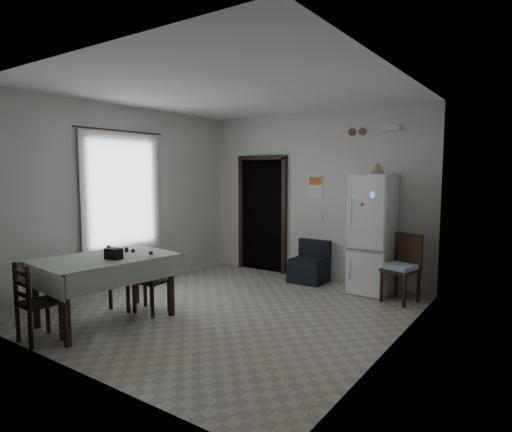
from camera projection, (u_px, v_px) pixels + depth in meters
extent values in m
plane|color=#B5AB94|center=(235.00, 311.00, 5.79)|extent=(4.50, 4.50, 0.00)
cube|color=black|center=(269.00, 215.00, 8.29)|extent=(0.90, 0.45, 2.10)
cube|color=black|center=(242.00, 214.00, 8.37)|extent=(0.08, 0.10, 2.18)
cube|color=black|center=(285.00, 217.00, 7.81)|extent=(0.08, 0.10, 2.18)
cube|color=black|center=(262.00, 158.00, 7.98)|extent=(1.06, 0.10, 0.08)
cube|color=silver|center=(118.00, 193.00, 6.69)|extent=(0.10, 1.20, 1.60)
cube|color=silver|center=(122.00, 193.00, 6.62)|extent=(0.02, 1.45, 1.85)
cylinder|color=black|center=(121.00, 131.00, 6.52)|extent=(0.02, 1.60, 0.02)
cube|color=white|center=(315.00, 187.00, 7.42)|extent=(0.28, 0.02, 0.40)
cube|color=orange|center=(315.00, 181.00, 7.40)|extent=(0.24, 0.01, 0.14)
cube|color=beige|center=(320.00, 217.00, 7.42)|extent=(0.08, 0.02, 0.12)
cylinder|color=#523520|center=(352.00, 132.00, 6.96)|extent=(0.12, 0.03, 0.12)
cylinder|color=#523520|center=(363.00, 131.00, 6.85)|extent=(0.12, 0.03, 0.12)
cube|color=white|center=(392.00, 128.00, 6.56)|extent=(0.25, 0.07, 0.09)
cone|color=tan|center=(378.00, 168.00, 6.39)|extent=(0.24, 0.24, 0.18)
cube|color=black|center=(114.00, 254.00, 5.16)|extent=(0.21, 0.14, 0.13)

